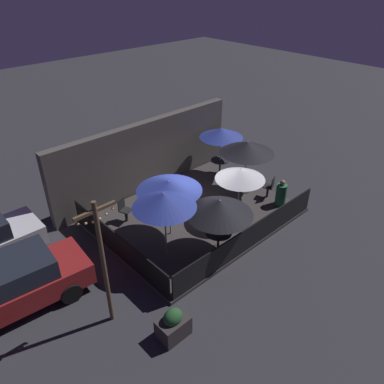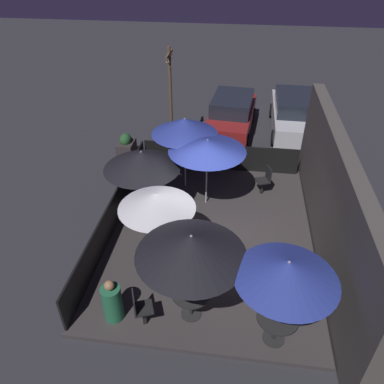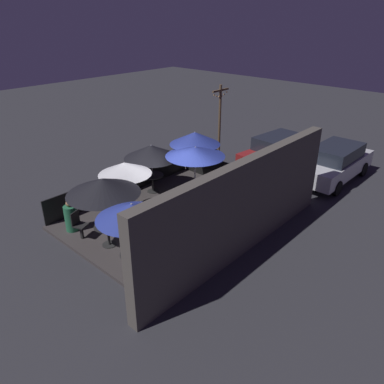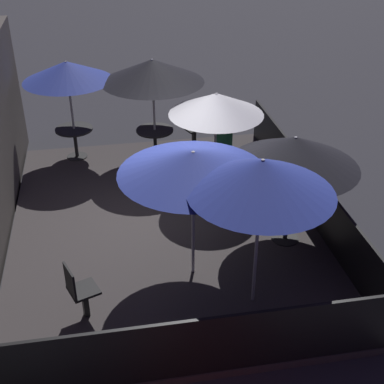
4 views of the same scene
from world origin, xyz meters
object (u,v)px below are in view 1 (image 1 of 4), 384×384
object	(u,v)px
parked_car_0	(12,285)
patio_umbrella_0	(247,147)
patron_0	(281,194)
patio_chair_0	(124,209)
planter_box	(173,325)
patio_chair_1	(270,186)
patio_umbrella_4	(240,174)
patio_umbrella_5	(169,186)
dining_table_2	(220,163)
dining_table_0	(245,180)
dining_table_1	(218,236)
light_post	(103,259)
patio_umbrella_1	(220,207)
patio_umbrella_3	(164,200)
patio_umbrella_2	(221,133)

from	to	relation	value
parked_car_0	patio_umbrella_0	bearing A→B (deg)	2.84
patio_umbrella_0	patron_0	distance (m)	2.34
patio_chair_0	planter_box	distance (m)	5.53
patio_chair_1	patron_0	world-z (taller)	patron_0
patio_chair_0	patron_0	world-z (taller)	patron_0
patio_umbrella_4	patio_umbrella_5	xyz separation A→B (m)	(-2.62, 0.93, 0.15)
patio_umbrella_4	dining_table_2	xyz separation A→B (m)	(2.00, 2.85, -1.31)
dining_table_0	planter_box	size ratio (longest dim) A/B	0.89
patio_umbrella_5	patron_0	bearing A→B (deg)	-19.05
dining_table_1	patio_chair_0	distance (m)	3.86
dining_table_0	patron_0	bearing A→B (deg)	-80.08
patio_umbrella_0	light_post	distance (m)	8.10
patio_umbrella_0	patio_umbrella_1	size ratio (longest dim) A/B	1.05
patio_chair_0	patio_umbrella_1	bearing A→B (deg)	0.00
patio_chair_0	patio_chair_1	distance (m)	6.05
patio_umbrella_3	light_post	size ratio (longest dim) A/B	0.62
patio_umbrella_4	dining_table_1	distance (m)	2.54
planter_box	dining_table_0	bearing A→B (deg)	26.40
patio_umbrella_5	patio_chair_1	xyz separation A→B (m)	(4.64, -0.92, -1.49)
dining_table_1	light_post	size ratio (longest dim) A/B	0.23
patio_umbrella_0	dining_table_0	world-z (taller)	patio_umbrella_0
patio_umbrella_0	patron_0	world-z (taller)	patio_umbrella_0
patron_0	patio_umbrella_4	bearing A→B (deg)	-56.54
dining_table_0	dining_table_1	xyz separation A→B (m)	(-3.63, -1.92, 0.02)
patio_umbrella_2	patio_umbrella_5	world-z (taller)	patio_umbrella_2
dining_table_1	patio_umbrella_5	bearing A→B (deg)	108.73
patio_chair_0	dining_table_1	bearing A→B (deg)	0.00
patio_chair_0	parked_car_0	world-z (taller)	parked_car_0
dining_table_1	patio_chair_0	bearing A→B (deg)	110.86
patio_umbrella_3	patio_umbrella_2	bearing A→B (deg)	26.26
patio_umbrella_0	patio_umbrella_5	world-z (taller)	patio_umbrella_0
light_post	patio_umbrella_2	bearing A→B (deg)	23.89
patio_umbrella_1	light_post	distance (m)	4.27
patio_umbrella_2	patio_umbrella_3	size ratio (longest dim) A/B	0.93
patio_umbrella_4	parked_car_0	world-z (taller)	patio_umbrella_4
light_post	patron_0	bearing A→B (deg)	1.24
patio_umbrella_3	light_post	xyz separation A→B (m)	(-2.79, -0.96, -0.10)
dining_table_2	light_post	bearing A→B (deg)	-156.11
patio_umbrella_1	patio_chair_1	world-z (taller)	patio_umbrella_1
patio_umbrella_5	patio_chair_0	xyz separation A→B (m)	(-0.76, 1.81, -1.50)
patio_umbrella_2	light_post	size ratio (longest dim) A/B	0.58
patio_umbrella_2	patio_chair_1	bearing A→B (deg)	-89.71
patio_chair_1	patron_0	bearing A→B (deg)	150.12
patron_0	planter_box	distance (m)	7.50
patio_umbrella_0	parked_car_0	bearing A→B (deg)	177.62
patio_chair_0	patron_0	distance (m)	6.28
planter_box	patio_chair_0	bearing A→B (deg)	69.00
patio_umbrella_2	patio_umbrella_5	xyz separation A→B (m)	(-4.63, -1.92, -0.03)
patio_chair_1	parked_car_0	xyz separation A→B (m)	(-10.03, 1.43, 0.20)
patio_umbrella_4	patio_chair_1	world-z (taller)	patio_umbrella_4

